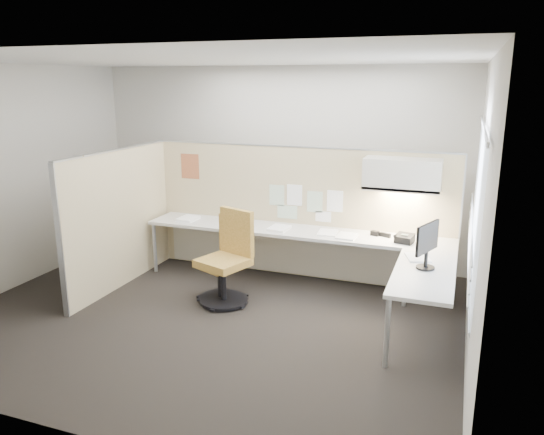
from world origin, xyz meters
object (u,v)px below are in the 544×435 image
at_px(desk, 316,245).
at_px(phone, 404,238).
at_px(monitor, 427,243).
at_px(chair_left, 228,261).
at_px(chair_right, 224,262).

relative_size(desk, phone, 16.20).
bearing_deg(phone, desk, -163.48).
xyz_separation_m(desk, monitor, (1.37, -0.79, 0.40)).
relative_size(monitor, phone, 1.93).
xyz_separation_m(chair_left, chair_right, (-0.08, 0.06, -0.05)).
height_order(chair_left, chair_right, chair_left).
bearing_deg(phone, chair_right, -147.73).
xyz_separation_m(desk, chair_left, (-0.89, -0.69, -0.09)).
xyz_separation_m(chair_right, phone, (2.03, 0.69, 0.32)).
distance_m(chair_left, phone, 2.11).
bearing_deg(monitor, desk, 80.92).
bearing_deg(chair_right, desk, 56.86).
bearing_deg(chair_right, phone, 42.45).
relative_size(desk, chair_right, 4.00).
distance_m(monitor, phone, 0.93).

